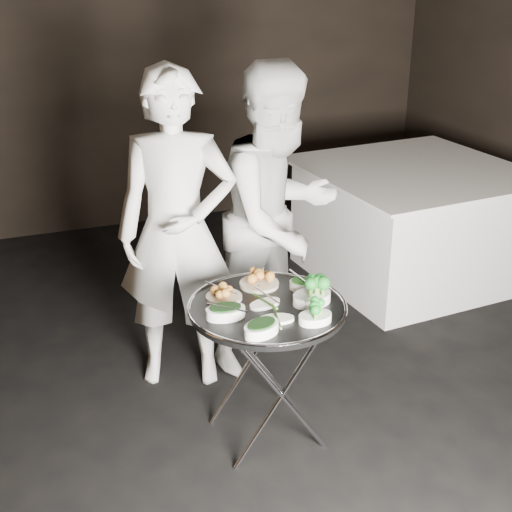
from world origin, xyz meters
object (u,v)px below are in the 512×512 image
object	(u,v)px
serving_tray	(267,308)
waiter_right	(280,218)
tray_stand	(267,367)
dining_table	(411,223)
waiter_left	(177,232)

from	to	relation	value
serving_tray	waiter_right	xyz separation A→B (m)	(0.37, 0.73, 0.16)
tray_stand	dining_table	distance (m)	2.27
dining_table	waiter_right	bearing A→B (deg)	-152.48
waiter_right	dining_table	size ratio (longest dim) A/B	1.20
tray_stand	dining_table	bearing A→B (deg)	39.62
tray_stand	waiter_right	size ratio (longest dim) A/B	0.41
serving_tray	waiter_right	distance (m)	0.83
tray_stand	dining_table	xyz separation A→B (m)	(1.75, 1.44, 0.02)
waiter_left	waiter_right	size ratio (longest dim) A/B	1.00
waiter_left	dining_table	distance (m)	2.17
serving_tray	waiter_left	size ratio (longest dim) A/B	0.43
serving_tray	dining_table	xyz separation A→B (m)	(1.75, 1.44, -0.31)
serving_tray	waiter_right	world-z (taller)	waiter_right
tray_stand	waiter_right	world-z (taller)	waiter_right
waiter_left	dining_table	world-z (taller)	waiter_left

